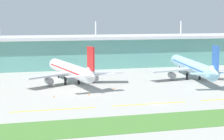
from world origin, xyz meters
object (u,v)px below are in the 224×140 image
object	(u,v)px
safety_cone_left_wingtip	(114,88)
safety_cone_right_wingtip	(54,96)
airliner_near_middle	(71,70)
airliner_far_middle	(193,66)
safety_cone_nose_front	(89,94)

from	to	relation	value
safety_cone_left_wingtip	safety_cone_right_wingtip	bearing A→B (deg)	-158.64
airliner_near_middle	safety_cone_left_wingtip	bearing A→B (deg)	-46.85
airliner_near_middle	safety_cone_right_wingtip	bearing A→B (deg)	-111.55
airliner_near_middle	safety_cone_left_wingtip	size ratio (longest dim) A/B	83.99
airliner_far_middle	safety_cone_nose_front	distance (m)	63.19
airliner_far_middle	safety_cone_right_wingtip	size ratio (longest dim) A/B	100.19
airliner_near_middle	safety_cone_nose_front	bearing A→B (deg)	-84.11
safety_cone_right_wingtip	airliner_far_middle	bearing A→B (deg)	19.74
safety_cone_left_wingtip	safety_cone_nose_front	xyz separation A→B (m)	(-13.13, -10.48, 0.00)
airliner_far_middle	safety_cone_right_wingtip	xyz separation A→B (m)	(-71.19, -25.55, -6.11)
safety_cone_left_wingtip	safety_cone_nose_front	world-z (taller)	same
airliner_near_middle	airliner_far_middle	size ratio (longest dim) A/B	0.84
airliner_far_middle	safety_cone_right_wingtip	world-z (taller)	airliner_far_middle
airliner_far_middle	airliner_near_middle	bearing A→B (deg)	178.11
airliner_far_middle	safety_cone_nose_front	bearing A→B (deg)	-156.05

